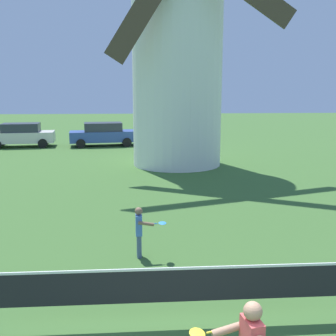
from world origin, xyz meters
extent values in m
cylinder|color=white|center=(1.27, 16.65, 5.20)|extent=(4.36, 4.36, 10.40)
cube|color=black|center=(-0.03, 2.48, 0.68)|extent=(5.70, 0.01, 0.55)
cube|color=white|center=(-0.03, 2.48, 0.97)|extent=(5.70, 0.02, 0.04)
sphere|color=tan|center=(0.65, 0.58, 1.33)|extent=(0.22, 0.22, 0.22)
cylinder|color=tan|center=(0.43, 0.73, 1.02)|extent=(0.45, 0.16, 0.17)
cylinder|color=yellow|center=(0.26, 0.70, 1.02)|extent=(0.22, 0.06, 0.04)
ellipsoid|color=yellow|center=(0.04, 0.66, 1.02)|extent=(0.22, 0.27, 0.03)
cylinder|color=slate|center=(-0.64, 5.30, 0.26)|extent=(0.11, 0.11, 0.53)
cylinder|color=slate|center=(-0.63, 5.16, 0.26)|extent=(0.11, 0.11, 0.53)
cube|color=#4C7AD1|center=(-0.63, 5.23, 0.76)|extent=(0.15, 0.26, 0.47)
sphere|color=#89664C|center=(-0.63, 5.23, 1.08)|extent=(0.18, 0.18, 0.18)
cylinder|color=#89664C|center=(-0.64, 5.39, 0.74)|extent=(0.08, 0.08, 0.35)
cylinder|color=#89664C|center=(-0.47, 5.08, 0.83)|extent=(0.36, 0.09, 0.14)
cylinder|color=#338CCC|center=(-0.33, 5.09, 0.83)|extent=(0.22, 0.03, 0.04)
ellipsoid|color=#338CCC|center=(-0.11, 5.10, 0.83)|extent=(0.19, 0.25, 0.03)
cube|color=silver|center=(-8.39, 23.64, 0.65)|extent=(4.33, 2.15, 0.70)
cube|color=#2D333D|center=(-8.39, 23.64, 1.28)|extent=(2.49, 1.75, 0.56)
cylinder|color=black|center=(-7.08, 24.64, 0.30)|extent=(0.62, 0.25, 0.60)
cylinder|color=black|center=(-6.89, 22.95, 0.30)|extent=(0.62, 0.25, 0.60)
cylinder|color=black|center=(-9.90, 24.33, 0.30)|extent=(0.62, 0.25, 0.60)
cube|color=#334C99|center=(-3.05, 23.77, 0.65)|extent=(4.60, 2.29, 0.70)
cube|color=#2D333D|center=(-3.05, 23.77, 1.28)|extent=(2.65, 1.82, 0.56)
cylinder|color=black|center=(-1.68, 24.82, 0.30)|extent=(0.62, 0.26, 0.60)
cylinder|color=black|center=(-1.45, 23.13, 0.30)|extent=(0.62, 0.26, 0.60)
cylinder|color=black|center=(-4.65, 24.40, 0.30)|extent=(0.62, 0.26, 0.60)
cylinder|color=black|center=(-4.42, 22.72, 0.30)|extent=(0.62, 0.26, 0.60)
camera|label=1|loc=(-0.58, -3.44, 3.76)|focal=43.04mm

